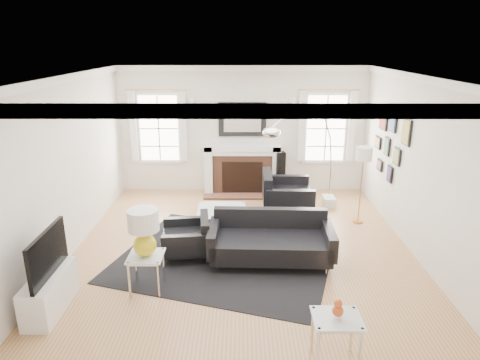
{
  "coord_description": "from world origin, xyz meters",
  "views": [
    {
      "loc": [
        -0.03,
        -6.4,
        3.27
      ],
      "look_at": [
        -0.05,
        0.3,
        1.1
      ],
      "focal_mm": 32.0,
      "sensor_mm": 36.0,
      "label": 1
    }
  ],
  "objects_px": {
    "sofa": "(271,240)",
    "coffee_table": "(221,211)",
    "gourd_lamp": "(144,230)",
    "fireplace": "(242,170)",
    "armchair_right": "(284,196)",
    "arc_floor_lamp": "(304,156)",
    "armchair_left": "(189,238)"
  },
  "relations": [
    {
      "from": "sofa",
      "to": "coffee_table",
      "type": "relative_size",
      "value": 2.25
    },
    {
      "from": "coffee_table",
      "to": "gourd_lamp",
      "type": "distance_m",
      "value": 2.27
    },
    {
      "from": "fireplace",
      "to": "armchair_right",
      "type": "distance_m",
      "value": 1.55
    },
    {
      "from": "sofa",
      "to": "armchair_right",
      "type": "distance_m",
      "value": 1.91
    },
    {
      "from": "coffee_table",
      "to": "arc_floor_lamp",
      "type": "distance_m",
      "value": 1.88
    },
    {
      "from": "fireplace",
      "to": "armchair_left",
      "type": "relative_size",
      "value": 1.94
    },
    {
      "from": "armchair_right",
      "to": "arc_floor_lamp",
      "type": "bearing_deg",
      "value": -9.62
    },
    {
      "from": "arc_floor_lamp",
      "to": "armchair_right",
      "type": "bearing_deg",
      "value": 170.38
    },
    {
      "from": "arc_floor_lamp",
      "to": "coffee_table",
      "type": "bearing_deg",
      "value": -157.29
    },
    {
      "from": "armchair_right",
      "to": "gourd_lamp",
      "type": "xyz_separation_m",
      "value": [
        -2.14,
        -2.7,
        0.5
      ]
    },
    {
      "from": "fireplace",
      "to": "sofa",
      "type": "height_order",
      "value": "fireplace"
    },
    {
      "from": "gourd_lamp",
      "to": "arc_floor_lamp",
      "type": "xyz_separation_m",
      "value": [
        2.47,
        2.64,
        0.32
      ]
    },
    {
      "from": "armchair_left",
      "to": "arc_floor_lamp",
      "type": "relative_size",
      "value": 0.39
    },
    {
      "from": "coffee_table",
      "to": "gourd_lamp",
      "type": "xyz_separation_m",
      "value": [
        -0.93,
        -2.0,
        0.55
      ]
    },
    {
      "from": "fireplace",
      "to": "armchair_left",
      "type": "xyz_separation_m",
      "value": [
        -0.86,
        -3.02,
        -0.24
      ]
    },
    {
      "from": "gourd_lamp",
      "to": "fireplace",
      "type": "bearing_deg",
      "value": 71.8
    },
    {
      "from": "fireplace",
      "to": "sofa",
      "type": "xyz_separation_m",
      "value": [
        0.43,
        -3.17,
        -0.2
      ]
    },
    {
      "from": "fireplace",
      "to": "sofa",
      "type": "distance_m",
      "value": 3.21
    },
    {
      "from": "sofa",
      "to": "armchair_left",
      "type": "height_order",
      "value": "sofa"
    },
    {
      "from": "sofa",
      "to": "arc_floor_lamp",
      "type": "distance_m",
      "value": 2.14
    },
    {
      "from": "sofa",
      "to": "gourd_lamp",
      "type": "bearing_deg",
      "value": -154.51
    },
    {
      "from": "armchair_left",
      "to": "gourd_lamp",
      "type": "distance_m",
      "value": 1.24
    },
    {
      "from": "armchair_left",
      "to": "sofa",
      "type": "bearing_deg",
      "value": -6.7
    },
    {
      "from": "sofa",
      "to": "arc_floor_lamp",
      "type": "bearing_deg",
      "value": 68.23
    },
    {
      "from": "armchair_left",
      "to": "coffee_table",
      "type": "xyz_separation_m",
      "value": [
        0.48,
        1.01,
        0.05
      ]
    },
    {
      "from": "coffee_table",
      "to": "armchair_right",
      "type": "bearing_deg",
      "value": 30.16
    },
    {
      "from": "fireplace",
      "to": "coffee_table",
      "type": "distance_m",
      "value": 2.05
    },
    {
      "from": "fireplace",
      "to": "gourd_lamp",
      "type": "xyz_separation_m",
      "value": [
        -1.32,
        -4.01,
        0.36
      ]
    },
    {
      "from": "gourd_lamp",
      "to": "arc_floor_lamp",
      "type": "bearing_deg",
      "value": 46.93
    },
    {
      "from": "gourd_lamp",
      "to": "coffee_table",
      "type": "bearing_deg",
      "value": 64.95
    },
    {
      "from": "gourd_lamp",
      "to": "armchair_left",
      "type": "bearing_deg",
      "value": 65.14
    },
    {
      "from": "armchair_left",
      "to": "armchair_right",
      "type": "bearing_deg",
      "value": 45.55
    }
  ]
}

